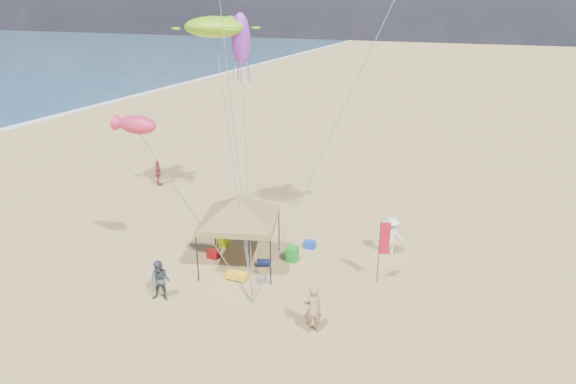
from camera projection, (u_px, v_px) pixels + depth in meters
name	position (u px, v px, depth m)	size (l,w,h in m)	color
ground	(259.00, 313.00, 19.73)	(280.00, 280.00, 0.00)	tan
canopy_tent	(239.00, 199.00, 22.17)	(6.12, 6.12, 3.94)	black
feather_flag	(383.00, 242.00, 21.17)	(0.42, 0.19, 2.89)	black
cooler_red	(213.00, 254.00, 23.90)	(0.54, 0.38, 0.38)	#B20E13
cooler_blue	(310.00, 245.00, 24.83)	(0.54, 0.38, 0.38)	#173FBD
bag_navy	(264.00, 263.00, 23.14)	(0.36, 0.36, 0.60)	#0E173F
bag_orange	(253.00, 227.00, 26.81)	(0.36, 0.36, 0.60)	orange
chair_green	(292.00, 254.00, 23.57)	(0.50, 0.50, 0.70)	#198D20
chair_yellow	(223.00, 239.00, 25.06)	(0.50, 0.50, 0.70)	#C5CD16
crate_grey	(262.00, 279.00, 21.85)	(0.34, 0.30, 0.28)	gray
beach_cart	(237.00, 275.00, 22.04)	(0.90, 0.50, 0.24)	yellow
person_near_a	(313.00, 309.00, 18.33)	(0.69, 0.46, 1.90)	#A37C5D
person_near_b	(160.00, 281.00, 20.31)	(0.85, 0.66, 1.74)	#38424D
person_near_c	(391.00, 236.00, 23.97)	(1.23, 0.71, 1.91)	silver
person_far_a	(158.00, 173.00, 33.05)	(1.00, 0.42, 1.71)	#A84340
turtle_kite	(214.00, 27.00, 24.80)	(3.09, 2.47, 1.03)	#7FD115
fish_kite	(138.00, 125.00, 20.22)	(1.70, 0.85, 0.76)	#D42951
squid_kite	(241.00, 39.00, 25.00)	(0.96, 0.96, 2.49)	purple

